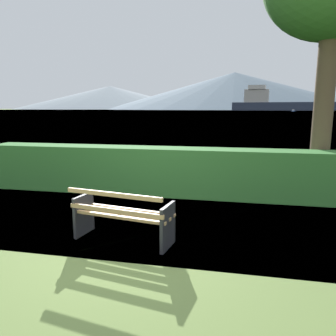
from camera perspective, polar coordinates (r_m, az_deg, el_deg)
name	(u,v)px	position (r m, az deg, el deg)	size (l,w,h in m)	color
ground_plane	(125,240)	(5.33, -7.73, -12.55)	(1400.00, 1400.00, 0.00)	olive
water_surface	(233,110)	(313.89, 11.44, 10.03)	(620.00, 620.00, 0.00)	slate
park_bench	(122,216)	(5.13, -8.17, -8.44)	(1.67, 0.84, 0.87)	tan
hedge_row	(163,171)	(7.83, -0.88, -0.54)	(9.04, 0.75, 1.15)	#387A33
cargo_ship_large	(289,103)	(300.25, 20.77, 10.71)	(114.39, 32.15, 21.73)	#2D384C
tender_far	(293,111)	(218.86, 21.43, 9.46)	(1.75, 4.49, 1.15)	#335693
distant_hills	(253,92)	(558.89, 14.89, 12.98)	(834.72, 443.90, 63.61)	gray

